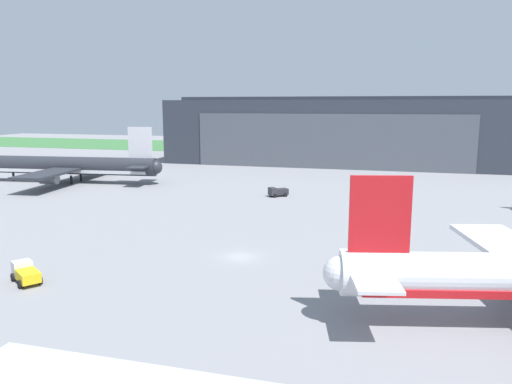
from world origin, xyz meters
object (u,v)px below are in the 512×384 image
(baggage_tug, at_px, (26,273))
(maintenance_hangar, at_px, (337,131))
(airliner_far_left, at_px, (69,166))
(ops_van, at_px, (278,192))

(baggage_tug, bearing_deg, maintenance_hangar, 81.14)
(airliner_far_left, distance_m, baggage_tug, 73.03)
(ops_van, relative_size, baggage_tug, 0.87)
(ops_van, xyz_separation_m, baggage_tug, (-14.91, -56.82, 0.04))
(ops_van, bearing_deg, maintenance_hangar, 86.22)
(maintenance_hangar, distance_m, ops_van, 68.21)
(airliner_far_left, relative_size, baggage_tug, 9.93)
(airliner_far_left, height_order, baggage_tug, airliner_far_left)
(airliner_far_left, bearing_deg, baggage_tug, -57.57)
(maintenance_hangar, bearing_deg, airliner_far_left, -133.03)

